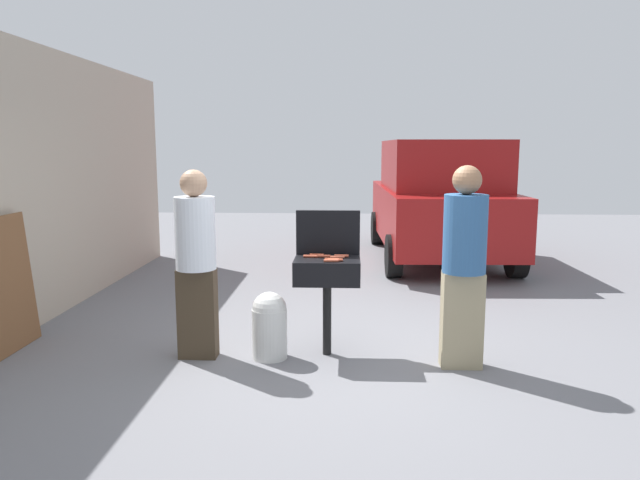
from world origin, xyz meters
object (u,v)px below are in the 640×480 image
(hot_dog_2, at_px, (310,256))
(hot_dog_7, at_px, (337,257))
(leaning_board, at_px, (5,285))
(propane_tank, at_px, (270,324))
(hot_dog_5, at_px, (331,261))
(parked_minivan, at_px, (438,200))
(bbq_grill, at_px, (327,274))
(hot_dog_4, at_px, (336,260))
(hot_dog_1, at_px, (332,259))
(person_left, at_px, (196,257))
(hot_dog_6, at_px, (323,256))
(hot_dog_0, at_px, (317,255))
(hot_dog_3, at_px, (342,256))
(person_right, at_px, (464,260))

(hot_dog_2, distance_m, hot_dog_7, 0.25)
(leaning_board, bearing_deg, hot_dog_2, 2.22)
(propane_tank, bearing_deg, hot_dog_5, -3.37)
(propane_tank, bearing_deg, hot_dog_7, 12.80)
(parked_minivan, xyz_separation_m, leaning_board, (-4.73, -4.93, -0.38))
(bbq_grill, height_order, hot_dog_4, hot_dog_4)
(hot_dog_1, bearing_deg, person_left, -178.61)
(propane_tank, bearing_deg, hot_dog_6, 21.15)
(hot_dog_0, height_order, hot_dog_2, same)
(bbq_grill, height_order, hot_dog_0, hot_dog_0)
(hot_dog_5, relative_size, person_left, 0.08)
(hot_dog_0, relative_size, hot_dog_4, 1.00)
(hot_dog_3, bearing_deg, hot_dog_5, -110.68)
(parked_minivan, distance_m, leaning_board, 6.84)
(propane_tank, height_order, parked_minivan, parked_minivan)
(hot_dog_0, height_order, hot_dog_6, same)
(hot_dog_0, bearing_deg, hot_dog_2, -129.41)
(hot_dog_2, relative_size, hot_dog_3, 1.00)
(bbq_grill, relative_size, hot_dog_6, 6.96)
(bbq_grill, distance_m, hot_dog_4, 0.21)
(person_right, bearing_deg, hot_dog_4, 8.48)
(hot_dog_0, distance_m, leaning_board, 2.91)
(propane_tank, distance_m, person_right, 1.82)
(bbq_grill, distance_m, hot_dog_2, 0.23)
(bbq_grill, height_order, person_right, person_right)
(hot_dog_7, height_order, person_left, person_left)
(hot_dog_6, bearing_deg, person_left, -170.57)
(hot_dog_5, xyz_separation_m, hot_dog_6, (-0.08, 0.22, 0.00))
(hot_dog_0, bearing_deg, hot_dog_5, -62.72)
(bbq_grill, distance_m, hot_dog_7, 0.18)
(hot_dog_0, relative_size, person_right, 0.07)
(hot_dog_3, relative_size, person_right, 0.07)
(hot_dog_4, distance_m, parked_minivan, 5.27)
(hot_dog_0, distance_m, hot_dog_7, 0.22)
(hot_dog_5, height_order, propane_tank, hot_dog_5)
(leaning_board, bearing_deg, person_left, -2.01)
(bbq_grill, height_order, hot_dog_7, hot_dog_7)
(hot_dog_5, height_order, hot_dog_7, same)
(hot_dog_6, bearing_deg, leaning_board, -177.57)
(hot_dog_4, height_order, parked_minivan, parked_minivan)
(hot_dog_0, bearing_deg, hot_dog_4, -53.57)
(hot_dog_4, xyz_separation_m, parked_minivan, (1.65, 5.00, 0.11))
(bbq_grill, relative_size, hot_dog_7, 6.96)
(hot_dog_5, height_order, hot_dog_6, same)
(hot_dog_3, height_order, hot_dog_7, same)
(hot_dog_3, height_order, hot_dog_4, same)
(hot_dog_2, height_order, parked_minivan, parked_minivan)
(hot_dog_3, xyz_separation_m, person_left, (-1.31, -0.21, 0.01))
(hot_dog_0, bearing_deg, hot_dog_1, -55.27)
(hot_dog_3, height_order, person_left, person_left)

